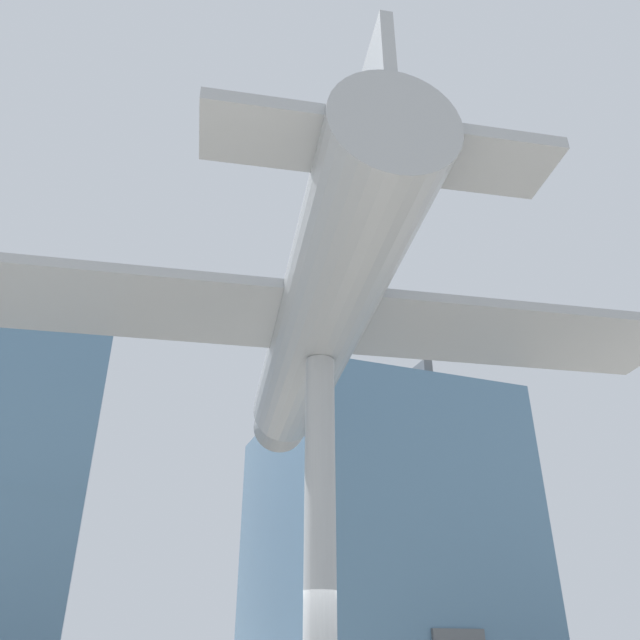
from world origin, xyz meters
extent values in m
cube|color=slate|center=(7.75, 14.80, 5.42)|extent=(8.36, 11.72, 10.85)
cube|color=#51565B|center=(7.75, 14.80, 11.15)|extent=(0.36, 11.13, 0.60)
cylinder|color=#999EA3|center=(0.00, 0.00, 3.15)|extent=(0.51, 0.51, 6.30)
cylinder|color=#93999E|center=(0.00, 0.00, 7.12)|extent=(3.38, 10.15, 1.65)
cube|color=#93999E|center=(0.00, 0.00, 7.12)|extent=(14.23, 4.78, 0.18)
cube|color=#93999E|center=(-0.77, -4.34, 7.25)|extent=(4.60, 1.77, 0.18)
cube|color=#93999E|center=(-0.77, -4.34, 8.21)|extent=(0.37, 1.11, 1.85)
cone|color=#93999E|center=(1.00, 5.61, 7.12)|extent=(1.62, 1.60, 1.41)
sphere|color=black|center=(1.15, 6.47, 7.12)|extent=(0.44, 0.44, 0.44)
camera|label=1|loc=(-3.52, -9.58, 1.69)|focal=35.00mm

